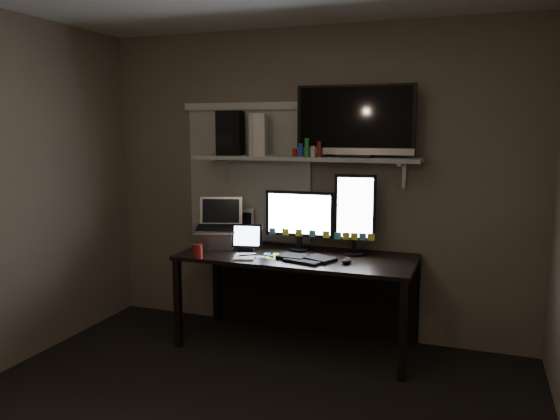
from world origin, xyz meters
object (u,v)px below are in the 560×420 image
at_px(keyboard, 306,258).
at_px(game_console, 261,135).
at_px(desk, 301,273).
at_px(speaker, 231,133).
at_px(tv, 355,121).
at_px(cup, 198,251).
at_px(laptop, 215,224).
at_px(monitor_portrait, 355,214).
at_px(monitor_landscape, 300,220).
at_px(tablet, 248,237).
at_px(mouse, 347,261).

distance_m(keyboard, game_console, 1.06).
xyz_separation_m(desk, speaker, (-0.63, 0.05, 1.10)).
xyz_separation_m(tv, speaker, (-1.02, -0.04, -0.09)).
bearing_deg(cup, speaker, 84.19).
bearing_deg(game_console, laptop, -173.18).
relative_size(monitor_portrait, laptop, 1.60).
height_order(desk, laptop, laptop).
distance_m(monitor_landscape, keyboard, 0.39).
relative_size(monitor_portrait, cup, 6.24).
bearing_deg(desk, game_console, 171.38).
bearing_deg(monitor_portrait, tablet, -177.10).
bearing_deg(tablet, monitor_landscape, 9.91).
bearing_deg(keyboard, mouse, 12.19).
distance_m(desk, speaker, 1.27).
bearing_deg(keyboard, tablet, -179.16).
bearing_deg(speaker, game_console, -11.99).
bearing_deg(game_console, tablet, -124.92).
bearing_deg(laptop, tv, -8.87).
relative_size(keyboard, laptop, 1.09).
height_order(keyboard, mouse, mouse).
xyz_separation_m(mouse, speaker, (-1.05, 0.30, 0.91)).
distance_m(monitor_landscape, monitor_portrait, 0.45).
xyz_separation_m(laptop, cup, (0.03, -0.36, -0.15)).
height_order(desk, cup, cup).
bearing_deg(desk, cup, -146.56).
relative_size(desk, cup, 17.72).
height_order(desk, mouse, mouse).
height_order(monitor_portrait, speaker, speaker).
xyz_separation_m(tablet, speaker, (-0.21, 0.16, 0.82)).
distance_m(desk, monitor_portrait, 0.64).
bearing_deg(desk, tablet, -165.95).
relative_size(mouse, tablet, 0.43).
relative_size(monitor_landscape, cup, 5.46).
relative_size(cup, game_console, 0.31).
relative_size(desk, keyboard, 4.16).
xyz_separation_m(monitor_portrait, cup, (-1.09, -0.50, -0.27)).
xyz_separation_m(desk, keyboard, (0.11, -0.24, 0.19)).
distance_m(cup, game_console, 1.05).
xyz_separation_m(monitor_landscape, cup, (-0.65, -0.50, -0.19)).
xyz_separation_m(tv, game_console, (-0.75, -0.03, -0.10)).
bearing_deg(keyboard, tv, 63.92).
relative_size(keyboard, mouse, 4.15).
height_order(cup, speaker, speaker).
bearing_deg(tablet, cup, -139.03).
xyz_separation_m(monitor_portrait, speaker, (-1.04, 0.01, 0.61)).
xyz_separation_m(mouse, tablet, (-0.84, 0.14, 0.09)).
height_order(cup, tv, tv).
bearing_deg(game_console, monitor_landscape, -16.35).
relative_size(tablet, laptop, 0.62).
height_order(monitor_portrait, cup, monitor_portrait).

